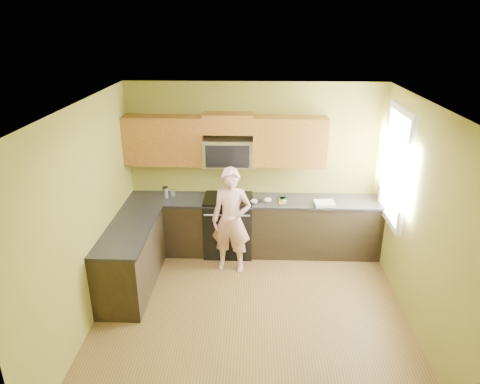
{
  "coord_description": "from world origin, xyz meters",
  "views": [
    {
      "loc": [
        0.02,
        -4.65,
        3.59
      ],
      "look_at": [
        -0.2,
        1.3,
        1.2
      ],
      "focal_mm": 32.72,
      "sensor_mm": 36.0,
      "label": 1
    }
  ],
  "objects_px": {
    "stove": "(228,225)",
    "butter_tub": "(283,201)",
    "travel_mug": "(166,197)",
    "woman": "(231,220)",
    "microwave": "(228,165)",
    "frying_pan": "(226,199)"
  },
  "relations": [
    {
      "from": "travel_mug",
      "to": "stove",
      "type": "bearing_deg",
      "value": -2.71
    },
    {
      "from": "woman",
      "to": "travel_mug",
      "type": "relative_size",
      "value": 8.73
    },
    {
      "from": "woman",
      "to": "butter_tub",
      "type": "distance_m",
      "value": 0.92
    },
    {
      "from": "butter_tub",
      "to": "woman",
      "type": "bearing_deg",
      "value": -148.48
    },
    {
      "from": "travel_mug",
      "to": "butter_tub",
      "type": "bearing_deg",
      "value": -3.0
    },
    {
      "from": "woman",
      "to": "butter_tub",
      "type": "relative_size",
      "value": 14.62
    },
    {
      "from": "stove",
      "to": "microwave",
      "type": "distance_m",
      "value": 0.98
    },
    {
      "from": "woman",
      "to": "travel_mug",
      "type": "height_order",
      "value": "woman"
    },
    {
      "from": "frying_pan",
      "to": "microwave",
      "type": "bearing_deg",
      "value": 90.59
    },
    {
      "from": "woman",
      "to": "frying_pan",
      "type": "relative_size",
      "value": 3.41
    },
    {
      "from": "butter_tub",
      "to": "travel_mug",
      "type": "height_order",
      "value": "travel_mug"
    },
    {
      "from": "woman",
      "to": "microwave",
      "type": "bearing_deg",
      "value": 105.31
    },
    {
      "from": "microwave",
      "to": "woman",
      "type": "relative_size",
      "value": 0.47
    },
    {
      "from": "microwave",
      "to": "butter_tub",
      "type": "distance_m",
      "value": 1.02
    },
    {
      "from": "butter_tub",
      "to": "travel_mug",
      "type": "distance_m",
      "value": 1.85
    },
    {
      "from": "stove",
      "to": "travel_mug",
      "type": "bearing_deg",
      "value": 177.29
    },
    {
      "from": "stove",
      "to": "butter_tub",
      "type": "xyz_separation_m",
      "value": [
        0.85,
        -0.05,
        0.45
      ]
    },
    {
      "from": "stove",
      "to": "butter_tub",
      "type": "relative_size",
      "value": 8.62
    },
    {
      "from": "microwave",
      "to": "woman",
      "type": "bearing_deg",
      "value": -83.21
    },
    {
      "from": "stove",
      "to": "travel_mug",
      "type": "distance_m",
      "value": 1.09
    },
    {
      "from": "microwave",
      "to": "woman",
      "type": "height_order",
      "value": "microwave"
    },
    {
      "from": "stove",
      "to": "woman",
      "type": "bearing_deg",
      "value": -81.61
    }
  ]
}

